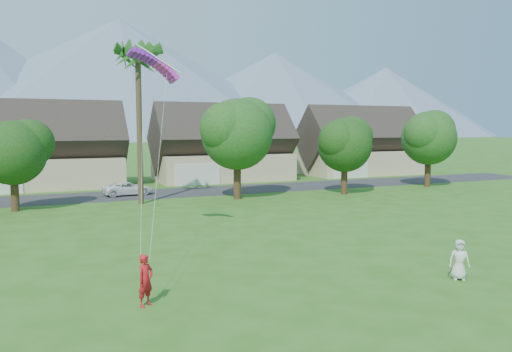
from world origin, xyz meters
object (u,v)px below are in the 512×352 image
parafoil_kite (155,62)px  watcher (459,260)px  kite_flyer (145,280)px  parked_car (128,188)px

parafoil_kite → watcher: bearing=-48.1°
watcher → kite_flyer: bearing=-159.0°
parked_car → parafoil_kite: 21.63m
parked_car → parafoil_kite: size_ratio=1.65×
parked_car → parafoil_kite: parafoil_kite is taller
kite_flyer → watcher: size_ratio=1.10×
kite_flyer → parked_car: 28.79m
watcher → parafoil_kite: 16.77m
kite_flyer → parafoil_kite: size_ratio=0.67×
watcher → parked_car: bearing=135.2°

